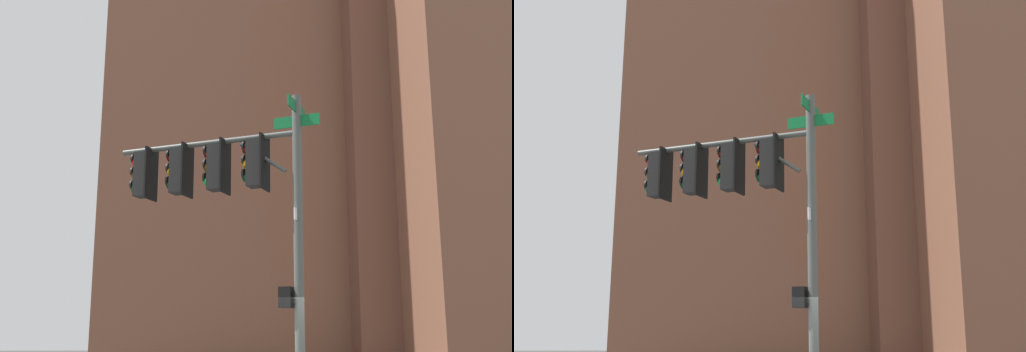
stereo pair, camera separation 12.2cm
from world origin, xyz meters
The scene contains 3 objects.
signal_pole_assembly centered at (-1.44, 0.86, 4.76)m, with size 4.08×2.52×6.62m.
building_brick_nearside centered at (1.46, 44.25, 27.01)m, with size 18.65×20.93×54.02m, color brown.
building_brick_farside centered at (21.64, 40.34, 16.65)m, with size 23.09×18.00×33.30m, color brown.
Camera 2 is at (-2.37, -12.72, 1.71)m, focal length 46.66 mm.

